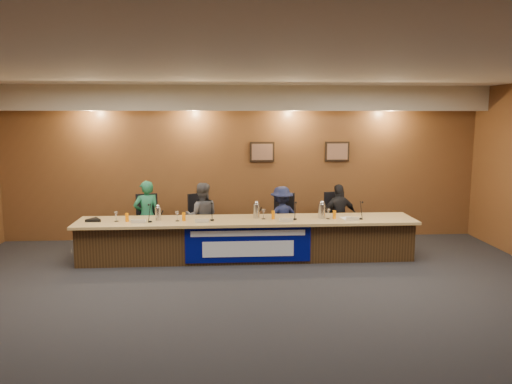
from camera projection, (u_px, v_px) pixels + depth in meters
floor at (256, 308)px, 6.82m from camera, size 10.00×10.00×0.00m
ceiling at (256, 69)px, 6.33m from camera, size 10.00×8.00×0.04m
wall_back at (243, 164)px, 10.52m from camera, size 10.00×0.04×3.20m
soffit at (243, 98)px, 10.06m from camera, size 10.00×0.50×0.50m
dais_body at (247, 240)px, 9.13m from camera, size 6.00×0.80×0.70m
dais_top at (247, 221)px, 9.02m from camera, size 6.10×0.95×0.05m
banner at (248, 244)px, 8.72m from camera, size 2.20×0.02×0.65m
banner_text_upper at (248, 233)px, 8.67m from camera, size 2.00×0.01×0.10m
banner_text_lower at (248, 249)px, 8.72m from camera, size 1.60×0.01×0.28m
wall_photo_left at (262, 152)px, 10.48m from camera, size 0.52×0.04×0.42m
wall_photo_right at (337, 151)px, 10.58m from camera, size 0.52×0.04×0.42m
panelist_a at (147, 216)px, 9.61m from camera, size 0.59×0.49×1.38m
panelist_b at (202, 217)px, 9.69m from camera, size 0.66×0.52×1.33m
panelist_c at (282, 218)px, 9.80m from camera, size 0.91×0.69×1.24m
panelist_d at (339, 216)px, 9.87m from camera, size 0.79×0.44×1.27m
office_chair_a at (148, 225)px, 9.74m from camera, size 0.56×0.56×0.08m
office_chair_b at (202, 225)px, 9.81m from camera, size 0.63×0.63×0.08m
office_chair_c at (281, 224)px, 9.92m from camera, size 0.63×0.63×0.08m
office_chair_d at (338, 223)px, 9.99m from camera, size 0.56×0.56×0.08m
nameplate_a at (138, 221)px, 8.67m from camera, size 0.24×0.08×0.10m
microphone_a at (150, 222)px, 8.78m from camera, size 0.07×0.07×0.02m
juice_glass_a at (127, 217)px, 8.81m from camera, size 0.06×0.06×0.15m
water_glass_a at (116, 217)px, 8.81m from camera, size 0.08×0.08×0.18m
nameplate_b at (202, 220)px, 8.72m from camera, size 0.24×0.08×0.10m
microphone_b at (212, 220)px, 8.91m from camera, size 0.07×0.07×0.02m
juice_glass_b at (184, 217)px, 8.87m from camera, size 0.06×0.06×0.15m
water_glass_b at (177, 216)px, 8.84m from camera, size 0.08×0.08×0.18m
nameplate_c at (286, 220)px, 8.78m from camera, size 0.24×0.08×0.10m
microphone_c at (295, 219)px, 8.99m from camera, size 0.07×0.07×0.02m
juice_glass_c at (273, 215)px, 9.03m from camera, size 0.06×0.06×0.15m
water_glass_c at (263, 214)px, 9.01m from camera, size 0.08×0.08×0.18m
nameplate_d at (353, 218)px, 8.89m from camera, size 0.24×0.08×0.10m
microphone_d at (360, 219)px, 9.02m from camera, size 0.07×0.07×0.02m
juice_glass_d at (334, 215)px, 9.06m from camera, size 0.06×0.06×0.15m
water_glass_d at (328, 214)px, 9.03m from camera, size 0.08×0.08×0.18m
carafe_left at (158, 214)px, 8.90m from camera, size 0.11×0.11×0.24m
carafe_mid at (256, 211)px, 9.11m from camera, size 0.12×0.12×0.26m
carafe_right at (322, 211)px, 9.10m from camera, size 0.13×0.13×0.26m
speakerphone at (94, 220)px, 8.85m from camera, size 0.32×0.32×0.05m
paper_stack at (348, 218)px, 9.08m from camera, size 0.26×0.33×0.01m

